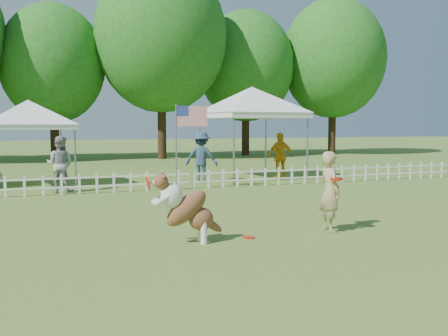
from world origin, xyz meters
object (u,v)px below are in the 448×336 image
Objects in this scene: handler at (330,191)px; spectator_b at (201,157)px; frisbee_on_turf at (249,237)px; canopy_tent_right at (252,134)px; canopy_tent_left at (29,144)px; spectator_a at (60,164)px; spectator_c at (280,156)px; flag_pole at (176,148)px; dog at (188,208)px.

handler is 0.86× the size of spectator_b.
canopy_tent_right is at bearing 66.39° from frisbee_on_turf.
canopy_tent_left is at bearing 18.35° from spectator_b.
spectator_a is 0.97× the size of spectator_c.
canopy_tent_right is 7.20m from spectator_a.
spectator_b is at bearing 63.95° from flag_pole.
canopy_tent_left is (-5.52, 9.61, 0.63)m from handler.
frisbee_on_turf is at bearing 106.69° from spectator_b.
spectator_a reaches higher than frisbee_on_turf.
canopy_tent_left is at bearing 34.68° from handler.
canopy_tent_left is 5.16m from flag_pole.
spectator_c is at bearing -15.75° from handler.
canopy_tent_right is at bearing -45.66° from spectator_c.
frisbee_on_turf is at bearing -82.65° from flag_pole.
frisbee_on_turf is 0.08× the size of canopy_tent_left.
spectator_c is (7.75, 0.79, 0.03)m from spectator_a.
spectator_b reaches higher than frisbee_on_turf.
dog is at bearing -178.09° from frisbee_on_turf.
spectator_c is (5.96, 8.36, 0.26)m from dog.
canopy_tent_right is (5.17, 9.23, 1.07)m from dog.
dog is at bearing 56.37° from spectator_c.
handler is 1.24× the size of dog.
canopy_tent_right reaches higher than spectator_b.
canopy_tent_left reaches higher than spectator_c.
flag_pole is 2.35m from spectator_b.
flag_pole is at bearing -150.88° from canopy_tent_right.
spectator_a is at bearing -74.72° from canopy_tent_left.
dog is 10.05m from canopy_tent_left.
spectator_b is 1.03× the size of spectator_c.
spectator_b is at bearing -3.05° from spectator_c.
spectator_c is at bearing -151.36° from spectator_a.
canopy_tent_right is at bearing 61.84° from dog.
handler reaches higher than dog.
handler is at bearing 144.43° from spectator_a.
frisbee_on_turf is 9.65m from spectator_c.
canopy_tent_right is 1.88× the size of spectator_b.
spectator_c is at bearing -16.27° from canopy_tent_left.
dog is 0.69× the size of spectator_b.
canopy_tent_right is at bearing -9.42° from handler.
dog reaches higher than frisbee_on_turf.
spectator_c is at bearing 60.00° from frisbee_on_turf.
flag_pole is at bearing -170.49° from spectator_a.
spectator_a is 7.79m from spectator_c.
dog is 10.63m from canopy_tent_right.
handler is 9.51m from canopy_tent_right.
canopy_tent_left reaches higher than spectator_b.
spectator_a is (-1.80, 7.58, 0.23)m from dog.
handler is at bearing 117.75° from spectator_b.
spectator_c is at bearing 31.10° from flag_pole.
handler is at bearing -68.44° from flag_pole.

